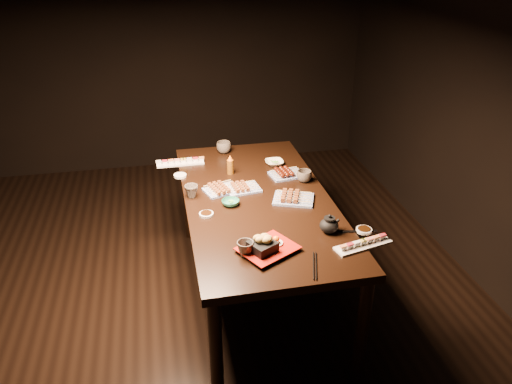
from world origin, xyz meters
The scene contains 23 objects.
ground centered at (0.00, 0.00, 0.00)m, with size 5.00×5.00×0.00m, color black.
dining_table centered at (0.43, 0.14, 0.38)m, with size 0.90×1.80×0.75m, color black.
sushi_platter_near centered at (0.87, -0.49, 0.77)m, with size 0.32×0.09×0.04m, color white, non-canonical shape.
sushi_platter_far centered at (0.00, 0.77, 0.77)m, with size 0.33×0.09×0.04m, color white, non-canonical shape.
yakitori_plate_center centered at (0.36, 0.28, 0.78)m, with size 0.22×0.16×0.05m, color #828EB6, non-canonical shape.
yakitori_plate_right centered at (0.65, 0.07, 0.78)m, with size 0.24×0.18×0.06m, color #828EB6, non-canonical shape.
yakitori_plate_left centered at (0.23, 0.29, 0.78)m, with size 0.22×0.16×0.06m, color #828EB6, non-canonical shape.
tsukune_plate centered at (0.70, 0.43, 0.78)m, with size 0.22×0.16×0.06m, color #828EB6, non-canonical shape.
edamame_bowl_green centered at (0.25, 0.09, 0.77)m, with size 0.11×0.11×0.03m, color #297D5E.
edamame_bowl_cream centered at (0.66, 0.62, 0.77)m, with size 0.13×0.13×0.03m, color #F6EAC9.
tempura_tray centered at (0.36, -0.44, 0.80)m, with size 0.28×0.23×0.10m, color black, non-canonical shape.
teacup_near_left centered at (0.24, -0.45, 0.79)m, with size 0.09×0.09×0.08m, color #4D443B.
teacup_mid_right centered at (0.79, 0.32, 0.79)m, with size 0.10×0.10×0.08m, color #4D443B.
teacup_far_left centered at (0.03, 0.25, 0.79)m, with size 0.08×0.08×0.08m, color #4D443B.
teacup_far_right centered at (0.33, 0.92, 0.79)m, with size 0.11×0.11×0.08m, color #4D443B.
teapot centered at (0.74, -0.32, 0.80)m, with size 0.12×0.12×0.11m, color black, non-canonical shape.
condiment_bottle centered at (0.32, 0.54, 0.82)m, with size 0.04×0.04×0.14m, color #653A0D.
sauce_dish_west centered at (0.09, 0.00, 0.76)m, with size 0.09×0.09×0.01m, color white.
sauce_dish_east centered at (0.68, 0.45, 0.76)m, with size 0.07×0.07×0.01m, color white.
sauce_dish_se centered at (0.93, -0.36, 0.76)m, with size 0.09×0.09×0.02m, color white.
sauce_dish_nw centered at (-0.02, 0.56, 0.76)m, with size 0.09×0.09×0.02m, color white.
chopsticks_near centered at (0.57, -0.61, 0.75)m, with size 0.23×0.02×0.01m, color black, non-canonical shape.
chopsticks_se centered at (0.90, -0.36, 0.75)m, with size 0.22×0.02×0.01m, color black, non-canonical shape.
Camera 1 is at (-0.14, -2.55, 2.22)m, focal length 35.00 mm.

